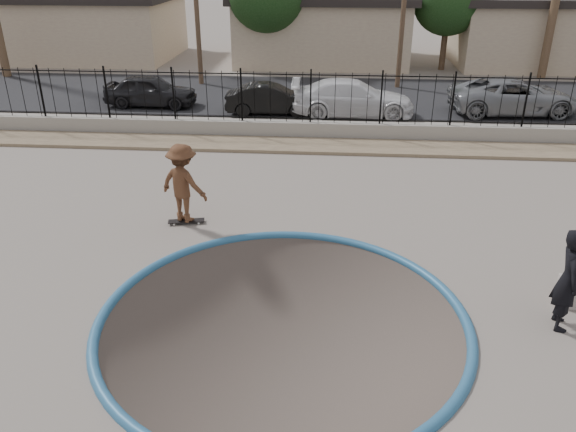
% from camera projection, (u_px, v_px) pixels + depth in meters
% --- Properties ---
extents(ground, '(120.00, 120.00, 2.20)m').
position_uv_depth(ground, '(311.00, 151.00, 22.70)').
color(ground, slate).
rests_on(ground, ground).
extents(bowl_pit, '(6.84, 6.84, 1.80)m').
position_uv_depth(bowl_pit, '(283.00, 319.00, 10.52)').
color(bowl_pit, '#453C35').
rests_on(bowl_pit, ground).
extents(coping_ring, '(7.04, 7.04, 0.20)m').
position_uv_depth(coping_ring, '(283.00, 319.00, 10.52)').
color(coping_ring, '#2A618B').
rests_on(coping_ring, ground).
extents(rock_strip, '(42.00, 1.60, 0.11)m').
position_uv_depth(rock_strip, '(309.00, 146.00, 19.68)').
color(rock_strip, '#978363').
rests_on(rock_strip, ground).
extents(retaining_wall, '(42.00, 0.45, 0.60)m').
position_uv_depth(retaining_wall, '(310.00, 130.00, 20.57)').
color(retaining_wall, gray).
rests_on(retaining_wall, ground).
extents(fence, '(40.00, 0.04, 1.80)m').
position_uv_depth(fence, '(311.00, 97.00, 20.05)').
color(fence, black).
rests_on(fence, retaining_wall).
extents(street, '(90.00, 8.00, 0.04)m').
position_uv_depth(street, '(316.00, 95.00, 26.72)').
color(street, black).
rests_on(street, ground).
extents(house_west, '(11.60, 8.60, 3.90)m').
position_uv_depth(house_west, '(86.00, 25.00, 35.52)').
color(house_west, tan).
rests_on(house_west, ground).
extents(house_center, '(10.60, 8.60, 3.90)m').
position_uv_depth(house_center, '(322.00, 27.00, 34.44)').
color(house_center, tan).
rests_on(house_center, ground).
extents(house_east, '(12.60, 8.60, 3.90)m').
position_uv_depth(house_east, '(557.00, 30.00, 33.43)').
color(house_east, tan).
rests_on(house_east, ground).
extents(skater, '(1.47, 1.18, 1.99)m').
position_uv_depth(skater, '(183.00, 187.00, 13.79)').
color(skater, brown).
rests_on(skater, ground).
extents(skateboard, '(0.94, 0.41, 0.08)m').
position_uv_depth(skateboard, '(186.00, 221.00, 14.19)').
color(skateboard, black).
rests_on(skateboard, ground).
extents(videographer, '(0.57, 0.78, 1.96)m').
position_uv_depth(videographer, '(569.00, 280.00, 9.94)').
color(videographer, black).
rests_on(videographer, ground).
extents(car_a, '(4.00, 1.68, 1.35)m').
position_uv_depth(car_a, '(151.00, 91.00, 24.51)').
color(car_a, black).
rests_on(car_a, street).
extents(car_b, '(3.84, 1.58, 1.24)m').
position_uv_depth(car_b, '(271.00, 99.00, 23.34)').
color(car_b, black).
rests_on(car_b, street).
extents(car_c, '(5.09, 2.21, 1.46)m').
position_uv_depth(car_c, '(353.00, 98.00, 23.05)').
color(car_c, white).
rests_on(car_c, street).
extents(car_d, '(5.40, 2.77, 1.46)m').
position_uv_depth(car_d, '(514.00, 96.00, 23.34)').
color(car_d, gray).
rests_on(car_d, street).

